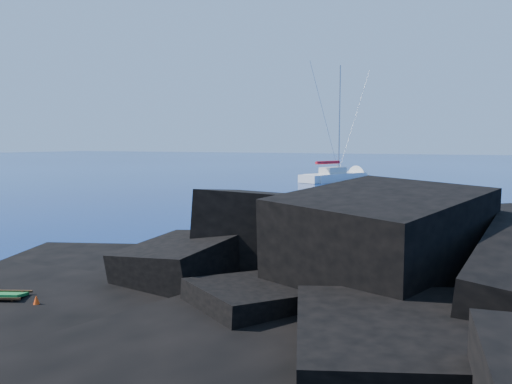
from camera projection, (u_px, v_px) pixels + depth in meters
headland at (350, 330)px, 12.36m from camera, size 24.00×24.00×3.60m
beach at (29, 308)px, 14.00m from camera, size 9.08×6.86×0.70m
surf_foam at (147, 273)px, 17.75m from camera, size 10.00×8.00×0.06m
sailboat at (336, 181)px, 60.18m from camera, size 7.39×13.35×13.89m
towel at (83, 308)px, 12.81m from camera, size 1.96×1.36×0.05m
sunbather at (82, 304)px, 12.80m from camera, size 1.65×0.88×0.21m
marker_cone at (37, 305)px, 12.36m from camera, size 0.40×0.40×0.51m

